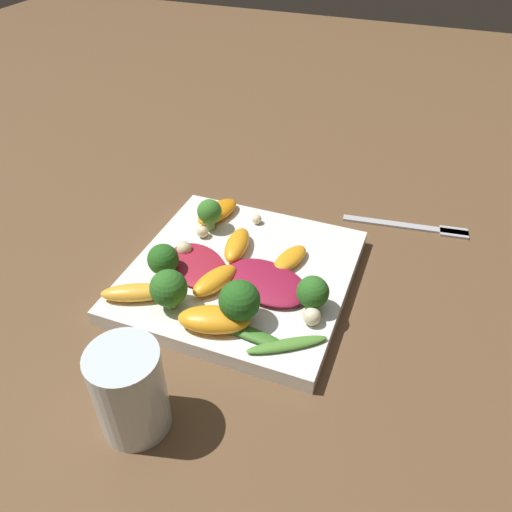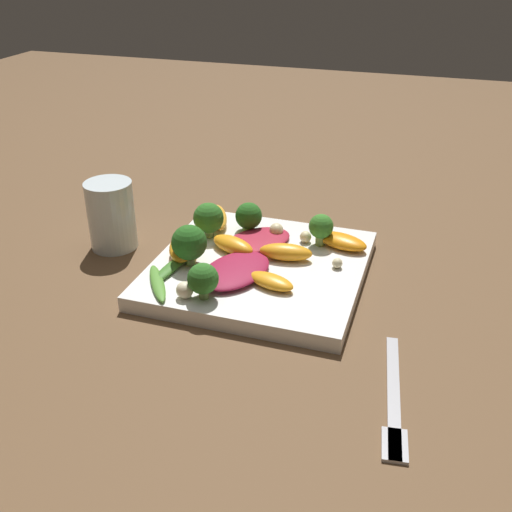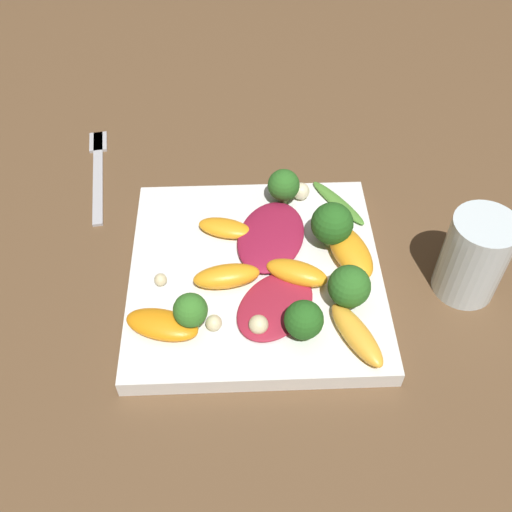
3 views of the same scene
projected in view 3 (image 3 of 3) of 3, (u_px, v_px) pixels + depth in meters
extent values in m
plane|color=brown|center=(256.00, 281.00, 0.59)|extent=(2.40, 2.40, 0.00)
cube|color=white|center=(256.00, 275.00, 0.59)|extent=(0.24, 0.24, 0.02)
cylinder|color=silver|center=(474.00, 257.00, 0.56)|extent=(0.06, 0.06, 0.09)
cube|color=#B2B2B7|center=(98.00, 175.00, 0.69)|extent=(0.03, 0.16, 0.01)
cube|color=#B2B2B7|center=(98.00, 141.00, 0.74)|extent=(0.03, 0.04, 0.01)
ellipsoid|color=maroon|center=(275.00, 306.00, 0.55)|extent=(0.10, 0.11, 0.01)
ellipsoid|color=maroon|center=(271.00, 236.00, 0.60)|extent=(0.09, 0.11, 0.01)
ellipsoid|color=orange|center=(162.00, 325.00, 0.53)|extent=(0.07, 0.05, 0.02)
ellipsoid|color=#FCAD33|center=(357.00, 335.00, 0.52)|extent=(0.05, 0.08, 0.02)
ellipsoid|color=orange|center=(350.00, 251.00, 0.58)|extent=(0.05, 0.08, 0.02)
ellipsoid|color=orange|center=(297.00, 273.00, 0.57)|extent=(0.07, 0.05, 0.02)
ellipsoid|color=orange|center=(225.00, 228.00, 0.61)|extent=(0.06, 0.04, 0.01)
ellipsoid|color=orange|center=(227.00, 276.00, 0.56)|extent=(0.07, 0.03, 0.02)
cylinder|color=#7A9E51|center=(330.00, 238.00, 0.60)|extent=(0.01, 0.01, 0.02)
sphere|color=#26601E|center=(332.00, 224.00, 0.58)|extent=(0.04, 0.04, 0.04)
cylinder|color=#84AD5B|center=(347.00, 299.00, 0.55)|extent=(0.01, 0.01, 0.02)
sphere|color=#2D6B23|center=(349.00, 286.00, 0.53)|extent=(0.04, 0.04, 0.04)
cylinder|color=#84AD5B|center=(303.00, 330.00, 0.53)|extent=(0.02, 0.02, 0.01)
sphere|color=#26601E|center=(304.00, 320.00, 0.52)|extent=(0.03, 0.03, 0.03)
cylinder|color=#7A9E51|center=(192.00, 321.00, 0.53)|extent=(0.01, 0.01, 0.02)
sphere|color=#387A28|center=(190.00, 310.00, 0.52)|extent=(0.03, 0.03, 0.03)
cylinder|color=#7A9E51|center=(283.00, 197.00, 0.64)|extent=(0.01, 0.01, 0.01)
sphere|color=#2D6B23|center=(284.00, 185.00, 0.62)|extent=(0.03, 0.03, 0.03)
ellipsoid|color=#518E33|center=(338.00, 203.00, 0.64)|extent=(0.06, 0.07, 0.01)
ellipsoid|color=#3D7528|center=(343.00, 228.00, 0.61)|extent=(0.03, 0.09, 0.01)
sphere|color=beige|center=(261.00, 325.00, 0.53)|extent=(0.02, 0.02, 0.02)
sphere|color=beige|center=(301.00, 191.00, 0.64)|extent=(0.02, 0.02, 0.02)
sphere|color=beige|center=(161.00, 280.00, 0.56)|extent=(0.01, 0.01, 0.01)
sphere|color=beige|center=(214.00, 323.00, 0.53)|extent=(0.01, 0.01, 0.01)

